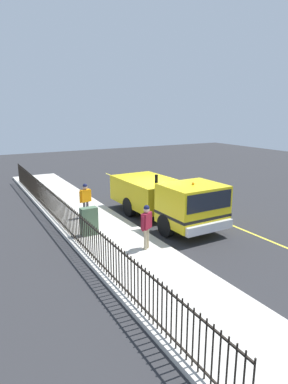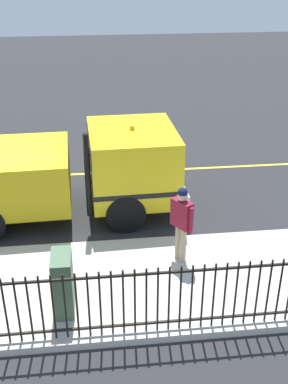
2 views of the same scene
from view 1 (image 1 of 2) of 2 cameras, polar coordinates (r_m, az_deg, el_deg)
name	(u,v)px [view 1 (image 1 of 2)]	position (r m, az deg, el deg)	size (l,w,h in m)	color
ground_plane	(153,214)	(17.31, 1.51, -3.76)	(57.86, 57.86, 0.00)	#2B2B2D
sidewalk_slab	(92,223)	(15.95, -8.89, -5.20)	(3.20, 26.30, 0.15)	beige
lane_marking	(190,208)	(18.56, 7.75, -2.67)	(0.12, 23.67, 0.01)	yellow
work_truck	(169,197)	(15.74, 4.21, -0.90)	(2.66, 6.88, 2.51)	yellow
worker_standing	(147,222)	(12.40, 0.43, -5.16)	(0.54, 0.44, 1.70)	maroon
pedestrian_distant	(85,197)	(16.25, -9.90, -0.83)	(0.62, 0.28, 1.68)	orange
iron_fence	(61,212)	(15.33, -13.93, -3.32)	(0.04, 22.39, 1.32)	black
utility_cabinet	(89,221)	(14.11, -9.29, -4.92)	(0.69, 0.36, 1.17)	#4C6B4C
traffic_cone	(191,205)	(17.96, 7.93, -2.25)	(0.42, 0.42, 0.60)	orange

